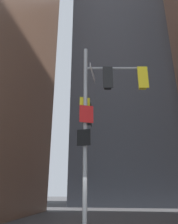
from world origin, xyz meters
The scene contains 2 objects.
building_mid_block centered at (2.29, 26.00, 16.79)m, with size 14.99×14.99×33.58m, color #4C5460.
signal_pole_assembly centered at (0.58, 0.26, 5.62)m, with size 3.38×2.54×8.79m.
Camera 1 is at (1.46, -9.06, 2.03)m, focal length 34.18 mm.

